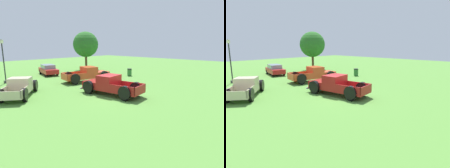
{
  "view_description": "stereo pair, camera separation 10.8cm",
  "coord_description": "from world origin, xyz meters",
  "views": [
    {
      "loc": [
        -10.87,
        -9.94,
        4.09
      ],
      "look_at": [
        0.12,
        0.39,
        0.9
      ],
      "focal_mm": 30.37,
      "sensor_mm": 36.0,
      "label": 1
    },
    {
      "loc": [
        -10.8,
        -10.02,
        4.09
      ],
      "look_at": [
        0.12,
        0.39,
        0.9
      ],
      "focal_mm": 30.37,
      "sensor_mm": 36.0,
      "label": 2
    }
  ],
  "objects": [
    {
      "name": "pickup_truck_behind_right",
      "position": [
        -5.06,
        5.62,
        0.7
      ],
      "size": [
        4.27,
        4.83,
        1.47
      ],
      "color": "#C6B793",
      "rests_on": "ground_plane"
    },
    {
      "name": "pickup_truck_foreground",
      "position": [
        0.06,
        0.76,
        0.77
      ],
      "size": [
        2.71,
        5.49,
        1.61
      ],
      "color": "maroon",
      "rests_on": "ground_plane"
    },
    {
      "name": "ground_plane",
      "position": [
        0.0,
        0.0,
        0.0
      ],
      "size": [
        80.0,
        80.0,
        0.0
      ],
      "primitive_type": "plane",
      "color": "#548C38"
    },
    {
      "name": "pickup_truck_behind_left",
      "position": [
        2.71,
        6.3,
        0.78
      ],
      "size": [
        5.59,
        2.98,
        1.63
      ],
      "color": "#D14723",
      "rests_on": "ground_plane"
    },
    {
      "name": "trash_can",
      "position": [
        8.58,
        5.2,
        0.48
      ],
      "size": [
        0.59,
        0.59,
        0.95
      ],
      "color": "#2D6B2D",
      "rests_on": "ground_plane"
    },
    {
      "name": "lamp_post_far",
      "position": [
        -4.15,
        11.99,
        2.41
      ],
      "size": [
        0.36,
        0.36,
        4.6
      ],
      "color": "#2D2D33",
      "rests_on": "ground_plane"
    },
    {
      "name": "sedan_distant_a",
      "position": [
        1.78,
        13.8,
        0.72
      ],
      "size": [
        2.59,
        4.37,
        1.37
      ],
      "color": "#B21E1E",
      "rests_on": "ground_plane"
    },
    {
      "name": "oak_tree_east",
      "position": [
        8.51,
        13.99,
        4.01
      ],
      "size": [
        3.96,
        3.96,
        6.01
      ],
      "color": "brown",
      "rests_on": "ground_plane"
    }
  ]
}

